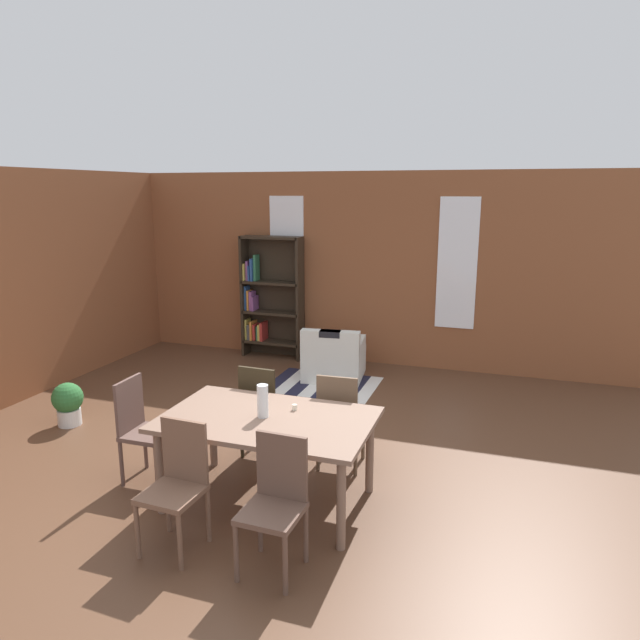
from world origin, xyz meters
The scene contains 16 objects.
ground_plane centered at (0.00, 0.00, 0.00)m, with size 9.91×9.91×0.00m, color brown.
back_wall_brick centered at (0.00, 3.87, 1.43)m, with size 8.39×0.12×2.86m, color brown.
window_pane_0 centered at (-1.29, 3.80, 1.57)m, with size 0.55×0.02×1.86m, color white.
window_pane_1 centered at (1.29, 3.80, 1.57)m, with size 0.55×0.02×1.86m, color white.
dining_table centered at (0.20, -0.39, 0.68)m, with size 1.73×1.07×0.76m.
vase_on_table centered at (0.16, -0.39, 0.90)m, with size 0.09×0.09×0.28m, color silver.
tealight_candle_0 centered at (0.36, -0.17, 0.79)m, with size 0.04×0.04×0.05m, color silver.
dining_chair_near_left centered at (-0.19, -1.15, 0.51)m, with size 0.42×0.42×0.95m.
dining_chair_far_right centered at (0.60, 0.37, 0.51)m, with size 0.42×0.42×0.95m.
dining_chair_far_left centered at (-0.19, 0.37, 0.51)m, with size 0.42×0.42×0.95m.
dining_chair_near_right centered at (0.59, -1.15, 0.51)m, with size 0.41×0.41×0.95m.
dining_chair_head_left centered at (-1.04, -0.39, 0.51)m, with size 0.41×0.41×0.95m.
bookshelf_tall centered at (-1.55, 3.63, 0.94)m, with size 0.97×0.29×1.90m.
armchair_white centered at (-0.25, 2.91, 0.28)m, with size 0.89×0.89×0.75m.
potted_plant_by_shelf centered at (-2.59, 0.38, 0.27)m, with size 0.34×0.34×0.49m.
striped_rug centered at (-0.30, 2.59, 0.00)m, with size 1.44×1.08×0.01m.
Camera 1 is at (2.02, -4.42, 2.59)m, focal length 31.99 mm.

